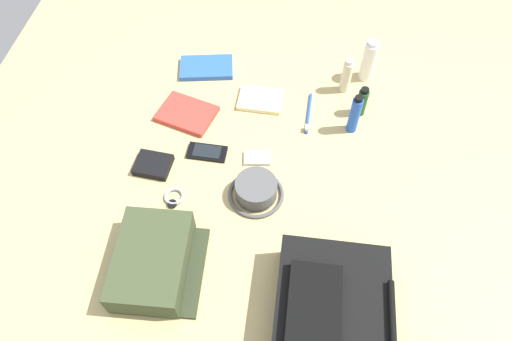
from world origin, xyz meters
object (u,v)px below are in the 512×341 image
(paperback_novel, at_px, (206,68))
(media_player, at_px, (257,158))
(wristwatch, at_px, (174,197))
(travel_guidebook, at_px, (187,114))
(deodorant_spray, at_px, (355,114))
(notepad, at_px, (260,100))
(bucket_hat, at_px, (256,190))
(shampoo_bottle, at_px, (362,102))
(backpack, at_px, (330,315))
(wallet, at_px, (153,165))
(lotion_bottle, at_px, (346,76))
(toothpaste_tube, at_px, (369,61))
(toiletry_pouch, at_px, (154,261))
(toothbrush, at_px, (308,115))
(cell_phone, at_px, (207,152))

(paperback_novel, distance_m, media_player, 0.45)
(wristwatch, bearing_deg, travel_guidebook, -174.71)
(deodorant_spray, bearing_deg, notepad, -105.37)
(bucket_hat, distance_m, notepad, 0.38)
(shampoo_bottle, xyz_separation_m, wristwatch, (0.42, -0.55, -0.05))
(travel_guidebook, bearing_deg, notepad, 111.62)
(backpack, relative_size, wallet, 3.26)
(lotion_bottle, xyz_separation_m, notepad, (0.09, -0.29, -0.06))
(media_player, height_order, notepad, notepad)
(paperback_novel, bearing_deg, toothpaste_tube, 93.38)
(media_player, height_order, wallet, wallet)
(toiletry_pouch, distance_m, deodorant_spray, 0.77)
(media_player, bearing_deg, bucket_hat, 6.03)
(media_player, bearing_deg, toothbrush, 142.90)
(toothbrush, bearing_deg, deodorant_spray, 75.02)
(wallet, bearing_deg, deodorant_spray, 115.88)
(travel_guidebook, bearing_deg, cell_phone, 33.19)
(toiletry_pouch, xyz_separation_m, wristwatch, (-0.22, -0.00, -0.04))
(wallet, bearing_deg, wristwatch, 45.41)
(deodorant_spray, distance_m, travel_guidebook, 0.56)
(toothbrush, height_order, wallet, wallet)
(travel_guidebook, xyz_separation_m, toothbrush, (-0.05, 0.41, -0.00))
(shampoo_bottle, relative_size, toothbrush, 0.64)
(wallet, xyz_separation_m, notepad, (-0.32, 0.30, -0.00))
(lotion_bottle, height_order, notepad, lotion_bottle)
(bucket_hat, distance_m, cell_phone, 0.22)
(wristwatch, distance_m, notepad, 0.47)
(cell_phone, xyz_separation_m, toothbrush, (-0.20, 0.31, 0.00))
(toiletry_pouch, distance_m, toothpaste_tube, 1.00)
(deodorant_spray, bearing_deg, toiletry_pouch, -43.13)
(travel_guidebook, bearing_deg, toothbrush, 96.59)
(wristwatch, bearing_deg, cell_phone, 159.14)
(lotion_bottle, xyz_separation_m, wallet, (0.41, -0.59, -0.05))
(cell_phone, xyz_separation_m, wristwatch, (0.18, -0.07, -0.00))
(toiletry_pouch, bearing_deg, media_player, 150.19)
(paperback_novel, distance_m, toothbrush, 0.43)
(media_player, bearing_deg, notepad, -175.65)
(toiletry_pouch, height_order, deodorant_spray, deodorant_spray)
(shampoo_bottle, distance_m, toothbrush, 0.18)
(toothpaste_tube, height_order, shampoo_bottle, toothpaste_tube)
(media_player, bearing_deg, shampoo_bottle, 126.47)
(toothbrush, bearing_deg, lotion_bottle, 140.38)
(wristwatch, xyz_separation_m, wallet, (-0.11, -0.09, 0.01))
(backpack, relative_size, lotion_bottle, 2.63)
(toothbrush, bearing_deg, shampoo_bottle, 102.61)
(wallet, bearing_deg, paperback_novel, 174.63)
(toothpaste_tube, xyz_separation_m, toothbrush, (0.22, -0.19, -0.07))
(media_player, relative_size, notepad, 0.60)
(media_player, distance_m, wristwatch, 0.29)
(media_player, height_order, toothbrush, toothbrush)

